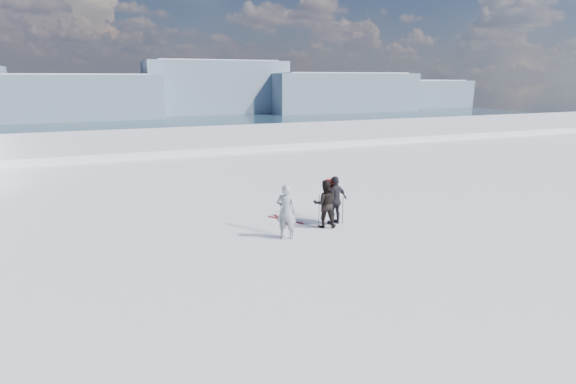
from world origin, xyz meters
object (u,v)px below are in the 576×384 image
skier_grey (286,211)px  skier_pack (335,200)px  skis_loose (284,220)px  skier_dark (325,204)px

skier_grey → skier_pack: skier_grey is taller
skis_loose → skier_dark: bearing=-48.5°
skier_dark → skier_grey: bearing=36.0°
skier_dark → skier_pack: size_ratio=0.97×
skier_grey → skis_loose: bearing=-71.4°
skier_grey → skis_loose: size_ratio=1.17×
skier_grey → skier_dark: bearing=-125.0°
skier_grey → skis_loose: skier_grey is taller
skis_loose → skier_pack: bearing=-33.2°
skier_pack → skier_dark: bearing=5.9°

